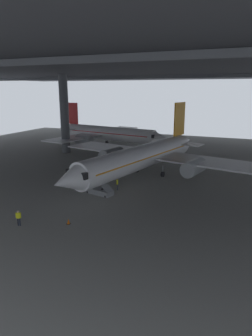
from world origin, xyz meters
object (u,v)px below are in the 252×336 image
airplane_distant (107,133)px  crew_worker_by_stairs (117,183)px  boarding_stairs (99,189)px  airplane_main (143,156)px  traffic_cone_orange (68,221)px  crew_worker_near_nose (19,217)px

airplane_distant → crew_worker_by_stairs: bearing=-61.6°
boarding_stairs → crew_worker_by_stairs: bearing=56.2°
airplane_distant → airplane_main: bearing=-52.4°
crew_worker_by_stairs → traffic_cone_orange: 12.08m
crew_worker_by_stairs → crew_worker_near_nose: bearing=-108.0°
boarding_stairs → crew_worker_by_stairs: (1.60, 2.38, 0.25)m
airplane_main → traffic_cone_orange: (-1.39, -19.37, -3.14)m
boarding_stairs → traffic_cone_orange: boarding_stairs is taller
boarding_stairs → traffic_cone_orange: 9.79m
airplane_main → traffic_cone_orange: airplane_main is taller
boarding_stairs → crew_worker_near_nose: boarding_stairs is taller
crew_worker_by_stairs → airplane_distant: airplane_distant is taller
airplane_main → traffic_cone_orange: size_ratio=60.09×
crew_worker_by_stairs → airplane_distant: bearing=118.4°
crew_worker_near_nose → airplane_distant: bearing=104.6°
crew_worker_near_nose → airplane_distant: airplane_distant is taller
airplane_main → crew_worker_by_stairs: size_ratio=21.11×
boarding_stairs → crew_worker_near_nose: size_ratio=2.77×
crew_worker_near_nose → traffic_cone_orange: size_ratio=2.79×
boarding_stairs → airplane_distant: airplane_distant is taller
airplane_main → crew_worker_near_nose: size_ratio=21.55×
traffic_cone_orange → airplane_main: bearing=85.9°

